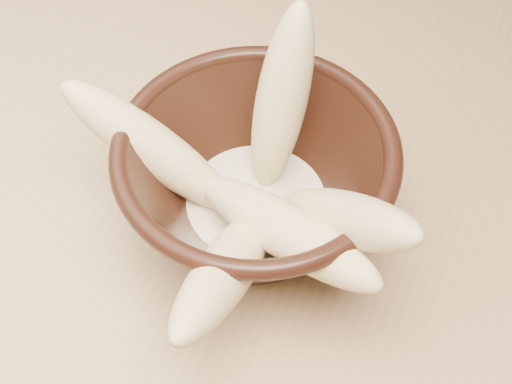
% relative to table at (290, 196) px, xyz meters
% --- Properties ---
extents(table, '(1.20, 0.80, 0.75)m').
position_rel_table_xyz_m(table, '(0.00, 0.00, 0.00)').
color(table, tan).
rests_on(table, ground).
extents(bowl, '(0.22, 0.22, 0.12)m').
position_rel_table_xyz_m(bowl, '(0.01, -0.10, 0.15)').
color(bowl, black).
rests_on(bowl, table).
extents(milk_puddle, '(0.12, 0.12, 0.02)m').
position_rel_table_xyz_m(milk_puddle, '(0.01, -0.10, 0.12)').
color(milk_puddle, beige).
rests_on(milk_puddle, bowl).
extents(banana_upright, '(0.04, 0.10, 0.16)m').
position_rel_table_xyz_m(banana_upright, '(0.01, -0.05, 0.20)').
color(banana_upright, '#D6BE7E').
rests_on(banana_upright, bowl).
extents(banana_left, '(0.16, 0.05, 0.13)m').
position_rel_table_xyz_m(banana_left, '(-0.08, -0.11, 0.17)').
color(banana_left, '#D6BE7E').
rests_on(banana_left, bowl).
extents(banana_right, '(0.15, 0.11, 0.14)m').
position_rel_table_xyz_m(banana_right, '(0.08, -0.12, 0.18)').
color(banana_right, '#D6BE7E').
rests_on(banana_right, bowl).
extents(banana_across, '(0.18, 0.10, 0.08)m').
position_rel_table_xyz_m(banana_across, '(0.05, -0.14, 0.16)').
color(banana_across, '#D6BE7E').
rests_on(banana_across, bowl).
extents(banana_front, '(0.05, 0.18, 0.12)m').
position_rel_table_xyz_m(banana_front, '(0.02, -0.19, 0.16)').
color(banana_front, '#D6BE7E').
rests_on(banana_front, bowl).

